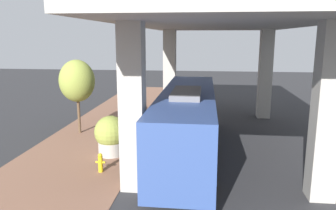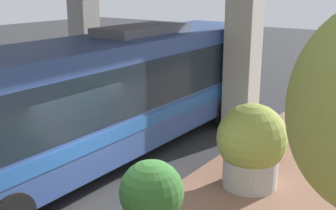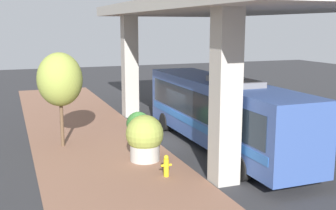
% 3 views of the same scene
% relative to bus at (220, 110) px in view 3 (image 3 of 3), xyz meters
% --- Properties ---
extents(ground_plane, '(80.00, 80.00, 0.00)m').
position_rel_bus_xyz_m(ground_plane, '(-2.38, 2.45, -1.91)').
color(ground_plane, '#2D2D30').
rests_on(ground_plane, ground).
extents(sidewalk_strip, '(6.00, 40.00, 0.02)m').
position_rel_bus_xyz_m(sidewalk_strip, '(-5.38, 2.45, -1.90)').
color(sidewalk_strip, '#845B47').
rests_on(sidewalk_strip, ground).
extents(overpass, '(9.40, 20.62, 7.01)m').
position_rel_bus_xyz_m(overpass, '(1.62, 2.45, 4.27)').
color(overpass, '#ADA89E').
rests_on(overpass, ground).
extents(bus, '(2.64, 12.22, 3.51)m').
position_rel_bus_xyz_m(bus, '(0.00, 0.00, 0.00)').
color(bus, '#334C8C').
rests_on(bus, ground).
extents(fire_hydrant, '(0.43, 0.21, 0.88)m').
position_rel_bus_xyz_m(fire_hydrant, '(-3.67, -2.56, -1.46)').
color(fire_hydrant, gold).
rests_on(fire_hydrant, ground).
extents(planter_front, '(1.63, 1.63, 2.02)m').
position_rel_bus_xyz_m(planter_front, '(-3.83, -0.36, -0.89)').
color(planter_front, '#ADA89E').
rests_on(planter_front, ground).
extents(planter_middle, '(1.21, 1.21, 1.54)m').
position_rel_bus_xyz_m(planter_middle, '(-3.21, 2.64, -1.12)').
color(planter_middle, '#ADA89E').
rests_on(planter_middle, ground).
extents(street_tree_near, '(2.13, 2.13, 4.55)m').
position_rel_bus_xyz_m(street_tree_near, '(-6.88, 3.16, 1.35)').
color(street_tree_near, brown).
rests_on(street_tree_near, ground).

